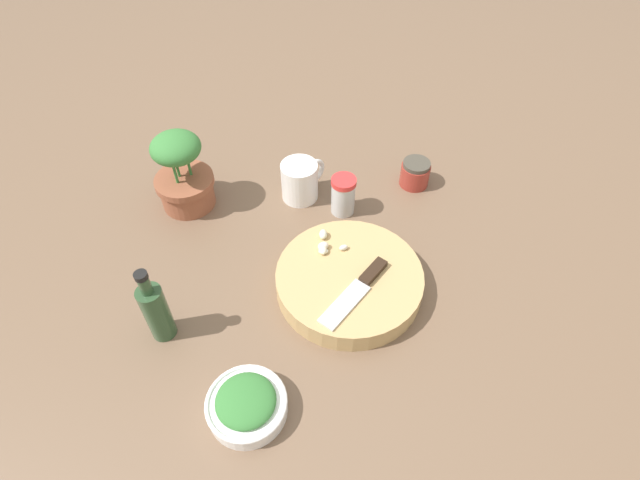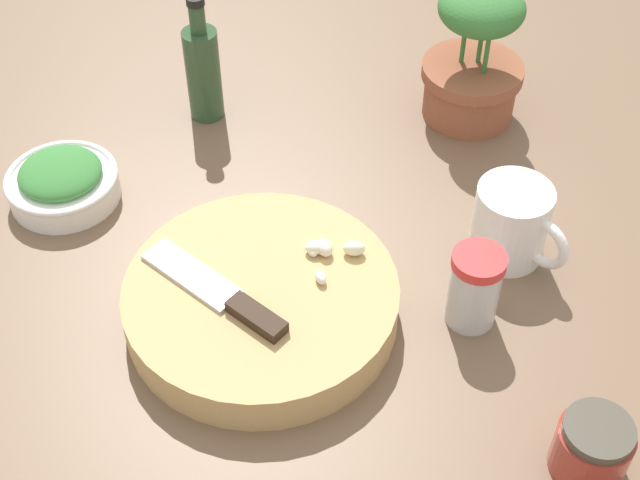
% 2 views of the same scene
% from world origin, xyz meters
% --- Properties ---
extents(ground_plane, '(5.00, 5.00, 0.00)m').
position_xyz_m(ground_plane, '(0.00, 0.00, 0.00)').
color(ground_plane, brown).
extents(cutting_board, '(0.28, 0.28, 0.04)m').
position_xyz_m(cutting_board, '(-0.04, -0.11, 0.02)').
color(cutting_board, tan).
rests_on(cutting_board, ground_plane).
extents(chef_knife, '(0.18, 0.04, 0.01)m').
position_xyz_m(chef_knife, '(-0.06, -0.14, 0.05)').
color(chef_knife, black).
rests_on(chef_knife, cutting_board).
extents(garlic_cloves, '(0.06, 0.07, 0.02)m').
position_xyz_m(garlic_cloves, '(-0.01, -0.04, 0.05)').
color(garlic_cloves, '#F0EACC').
rests_on(garlic_cloves, cutting_board).
extents(herb_bowl, '(0.13, 0.13, 0.05)m').
position_xyz_m(herb_bowl, '(-0.34, -0.10, 0.02)').
color(herb_bowl, white).
rests_on(herb_bowl, ground_plane).
extents(spice_jar, '(0.05, 0.05, 0.09)m').
position_xyz_m(spice_jar, '(0.14, 0.01, 0.05)').
color(spice_jar, silver).
rests_on(spice_jar, ground_plane).
extents(coffee_mug, '(0.12, 0.08, 0.09)m').
position_xyz_m(coffee_mug, '(0.13, 0.12, 0.05)').
color(coffee_mug, white).
rests_on(coffee_mug, ground_plane).
extents(honey_jar, '(0.07, 0.07, 0.06)m').
position_xyz_m(honey_jar, '(0.31, -0.08, 0.03)').
color(honey_jar, '#9E3328').
rests_on(honey_jar, ground_plane).
extents(oil_bottle, '(0.04, 0.04, 0.17)m').
position_xyz_m(oil_bottle, '(-0.31, 0.12, 0.07)').
color(oil_bottle, '#2D4C2D').
rests_on(oil_bottle, ground_plane).
extents(potted_herb, '(0.13, 0.13, 0.18)m').
position_xyz_m(potted_herb, '(-0.03, 0.31, 0.08)').
color(potted_herb, '#935138').
rests_on(potted_herb, ground_plane).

